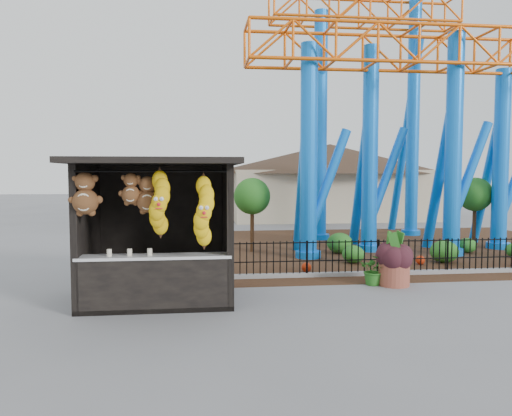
{
  "coord_description": "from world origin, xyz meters",
  "views": [
    {
      "loc": [
        -2.13,
        -10.06,
        2.81
      ],
      "look_at": [
        -0.77,
        1.5,
        2.0
      ],
      "focal_mm": 35.0,
      "sensor_mm": 36.0,
      "label": 1
    }
  ],
  "objects": [
    {
      "name": "terracotta_planter",
      "position": [
        2.76,
        1.8,
        0.32
      ],
      "size": [
        0.77,
        0.77,
        0.63
      ],
      "primitive_type": "cylinder",
      "rotation": [
        0.0,
        0.0,
        -0.0
      ],
      "color": "#964836",
      "rests_on": "ground"
    },
    {
      "name": "planter_foliage",
      "position": [
        2.76,
        1.8,
        0.95
      ],
      "size": [
        0.7,
        0.7,
        0.64
      ],
      "primitive_type": "ellipsoid",
      "color": "black",
      "rests_on": "terracotta_planter"
    },
    {
      "name": "picket_fence",
      "position": [
        4.9,
        3.0,
        0.5
      ],
      "size": [
        12.2,
        0.06,
        1.0
      ],
      "primitive_type": null,
      "color": "black",
      "rests_on": "ground"
    },
    {
      "name": "curb",
      "position": [
        4.0,
        3.0,
        0.06
      ],
      "size": [
        18.0,
        0.18,
        0.12
      ],
      "primitive_type": "cube",
      "color": "gray",
      "rests_on": "ground"
    },
    {
      "name": "prize_booth",
      "position": [
        -3.02,
        0.9,
        1.54
      ],
      "size": [
        3.5,
        3.4,
        3.12
      ],
      "color": "black",
      "rests_on": "ground"
    },
    {
      "name": "potted_plant",
      "position": [
        2.27,
        1.9,
        0.39
      ],
      "size": [
        0.82,
        0.75,
        0.78
      ],
      "primitive_type": "imported",
      "rotation": [
        0.0,
        0.0,
        -0.23
      ],
      "color": "#235619",
      "rests_on": "ground"
    },
    {
      "name": "mulch_bed",
      "position": [
        4.0,
        8.0,
        0.01
      ],
      "size": [
        18.0,
        12.0,
        0.02
      ],
      "primitive_type": "cube",
      "color": "#331E11",
      "rests_on": "ground"
    },
    {
      "name": "roller_coaster",
      "position": [
        5.12,
        8.23,
        6.44
      ],
      "size": [
        11.0,
        6.37,
        10.82
      ],
      "color": "blue",
      "rests_on": "ground"
    },
    {
      "name": "landscaping",
      "position": [
        4.69,
        5.57,
        0.33
      ],
      "size": [
        7.87,
        3.73,
        0.72
      ],
      "color": "#235F1C",
      "rests_on": "mulch_bed"
    },
    {
      "name": "ground",
      "position": [
        0.0,
        0.0,
        0.0
      ],
      "size": [
        120.0,
        120.0,
        0.0
      ],
      "primitive_type": "plane",
      "color": "slate",
      "rests_on": "ground"
    },
    {
      "name": "pavilion",
      "position": [
        6.0,
        20.0,
        3.07
      ],
      "size": [
        15.0,
        15.0,
        4.8
      ],
      "color": "#BFAD8C",
      "rests_on": "ground"
    }
  ]
}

